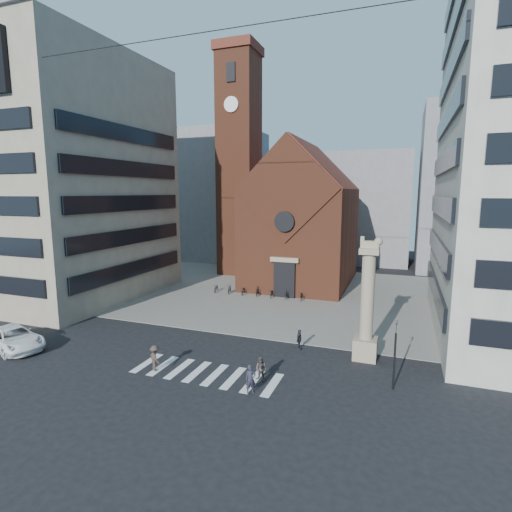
{
  "coord_description": "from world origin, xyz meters",
  "views": [
    {
      "loc": [
        12.08,
        -24.7,
        11.62
      ],
      "look_at": [
        -0.06,
        8.0,
        6.03
      ],
      "focal_mm": 28.0,
      "sensor_mm": 36.0,
      "label": 1
    }
  ],
  "objects_px": {
    "pedestrian_0": "(251,379)",
    "pedestrian_1": "(261,369)",
    "lion_column": "(367,311)",
    "scooter_0": "(216,288)",
    "pedestrian_2": "(299,340)",
    "white_car": "(13,338)",
    "traffic_light": "(395,353)"
  },
  "relations": [
    {
      "from": "white_car",
      "to": "pedestrian_1",
      "type": "height_order",
      "value": "white_car"
    },
    {
      "from": "pedestrian_0",
      "to": "pedestrian_1",
      "type": "bearing_deg",
      "value": 50.85
    },
    {
      "from": "traffic_light",
      "to": "pedestrian_1",
      "type": "distance_m",
      "value": 8.09
    },
    {
      "from": "white_car",
      "to": "pedestrian_2",
      "type": "height_order",
      "value": "white_car"
    },
    {
      "from": "lion_column",
      "to": "white_car",
      "type": "bearing_deg",
      "value": -163.62
    },
    {
      "from": "traffic_light",
      "to": "white_car",
      "type": "relative_size",
      "value": 0.73
    },
    {
      "from": "white_car",
      "to": "pedestrian_0",
      "type": "bearing_deg",
      "value": -73.41
    },
    {
      "from": "pedestrian_1",
      "to": "white_car",
      "type": "bearing_deg",
      "value": -162.71
    },
    {
      "from": "white_car",
      "to": "pedestrian_0",
      "type": "distance_m",
      "value": 19.12
    },
    {
      "from": "pedestrian_2",
      "to": "traffic_light",
      "type": "bearing_deg",
      "value": -115.03
    },
    {
      "from": "white_car",
      "to": "scooter_0",
      "type": "xyz_separation_m",
      "value": [
        6.7,
        20.81,
        -0.32
      ]
    },
    {
      "from": "traffic_light",
      "to": "pedestrian_1",
      "type": "height_order",
      "value": "traffic_light"
    },
    {
      "from": "scooter_0",
      "to": "pedestrian_1",
      "type": "bearing_deg",
      "value": -69.85
    },
    {
      "from": "pedestrian_2",
      "to": "white_car",
      "type": "bearing_deg",
      "value": 115.54
    },
    {
      "from": "lion_column",
      "to": "white_car",
      "type": "distance_m",
      "value": 26.11
    },
    {
      "from": "traffic_light",
      "to": "white_car",
      "type": "bearing_deg",
      "value": -172.95
    },
    {
      "from": "white_car",
      "to": "pedestrian_2",
      "type": "bearing_deg",
      "value": -53.17
    },
    {
      "from": "pedestrian_0",
      "to": "scooter_0",
      "type": "xyz_separation_m",
      "value": [
        -12.42,
        20.89,
        -0.36
      ]
    },
    {
      "from": "lion_column",
      "to": "pedestrian_2",
      "type": "height_order",
      "value": "lion_column"
    },
    {
      "from": "traffic_light",
      "to": "scooter_0",
      "type": "bearing_deg",
      "value": 139.14
    },
    {
      "from": "lion_column",
      "to": "traffic_light",
      "type": "bearing_deg",
      "value": -63.54
    },
    {
      "from": "pedestrian_1",
      "to": "lion_column",
      "type": "bearing_deg",
      "value": 57.18
    },
    {
      "from": "lion_column",
      "to": "scooter_0",
      "type": "distance_m",
      "value": 22.86
    },
    {
      "from": "white_car",
      "to": "scooter_0",
      "type": "distance_m",
      "value": 21.87
    },
    {
      "from": "white_car",
      "to": "pedestrian_1",
      "type": "bearing_deg",
      "value": -68.33
    },
    {
      "from": "traffic_light",
      "to": "white_car",
      "type": "height_order",
      "value": "traffic_light"
    },
    {
      "from": "pedestrian_0",
      "to": "scooter_0",
      "type": "relative_size",
      "value": 1.0
    },
    {
      "from": "white_car",
      "to": "pedestrian_2",
      "type": "xyz_separation_m",
      "value": [
        20.14,
        7.33,
        -0.06
      ]
    },
    {
      "from": "pedestrian_1",
      "to": "scooter_0",
      "type": "distance_m",
      "value": 22.88
    },
    {
      "from": "pedestrian_0",
      "to": "white_car",
      "type": "bearing_deg",
      "value": 141.78
    },
    {
      "from": "lion_column",
      "to": "scooter_0",
      "type": "relative_size",
      "value": 5.02
    },
    {
      "from": "white_car",
      "to": "pedestrian_2",
      "type": "relative_size",
      "value": 3.86
    }
  ]
}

